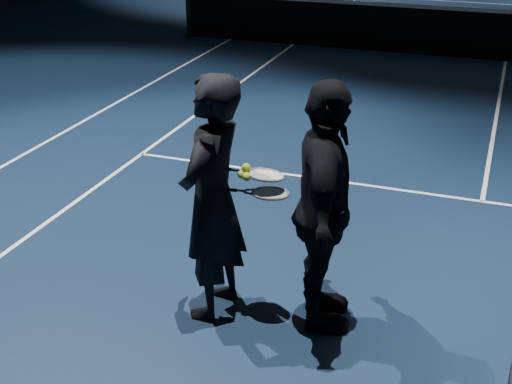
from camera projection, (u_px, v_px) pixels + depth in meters
The scene contains 9 objects.
floor at pixel (505, 62), 13.13m from camera, with size 36.00×36.00×0.00m, color black.
court_lines at pixel (505, 62), 13.13m from camera, with size 10.98×23.78×0.01m, color white, non-canonical shape.
net_post_left at pixel (188, 11), 14.88m from camera, with size 0.10×0.10×1.10m, color black.
net_mesh at pixel (509, 38), 12.94m from camera, with size 12.80×0.02×0.86m, color black.
player_a at pixel (212, 199), 5.40m from camera, with size 0.71×0.47×1.96m, color black.
player_b at pixel (324, 209), 5.24m from camera, with size 1.15×0.48×1.96m, color black.
racket_lower at pixel (270, 193), 5.28m from camera, with size 0.68×0.22×0.03m, color black, non-canonical shape.
racket_upper at pixel (265, 175), 5.27m from camera, with size 0.68×0.22×0.03m, color black, non-canonical shape.
tennis_balls at pixel (245, 173), 5.26m from camera, with size 0.12×0.10×0.12m, color #C6DB2E, non-canonical shape.
Camera 1 is at (0.06, -13.73, 3.27)m, focal length 50.00 mm.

